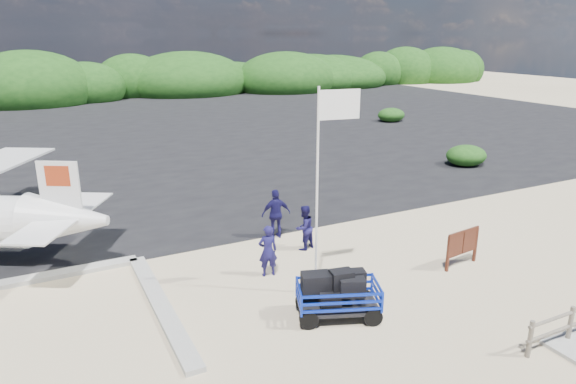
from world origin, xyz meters
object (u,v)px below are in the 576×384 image
baggage_cart (337,317)px  crew_a (268,251)px  aircraft_large (269,133)px  signboard (460,266)px  crew_c (276,214)px  flagpole (315,293)px  crew_b (304,228)px

baggage_cart → crew_a: bearing=122.4°
baggage_cart → aircraft_large: (10.01, 26.28, 0.00)m
baggage_cart → signboard: bearing=30.9°
crew_a → baggage_cart: bearing=109.5°
crew_c → crew_a: bearing=68.7°
flagpole → crew_c: size_ratio=3.21×
crew_b → aircraft_large: aircraft_large is taller
crew_a → aircraft_large: bearing=-106.3°
flagpole → crew_b: (1.31, 3.15, 0.84)m
flagpole → crew_c: bearing=79.2°
signboard → crew_c: 6.95m
baggage_cart → flagpole: flagpole is taller
flagpole → crew_a: 2.13m
crew_a → flagpole: bearing=122.0°
crew_c → aircraft_large: aircraft_large is taller
baggage_cart → crew_c: crew_c is taller
flagpole → crew_b: size_ratio=3.73×
signboard → aircraft_large: aircraft_large is taller
baggage_cart → aircraft_large: size_ratio=0.16×
flagpole → aircraft_large: bearing=68.3°
signboard → crew_b: crew_b is taller
flagpole → signboard: bearing=-6.0°
crew_a → aircraft_large: 25.36m
crew_a → aircraft_large: aircraft_large is taller
crew_b → aircraft_large: bearing=-130.2°
crew_b → crew_c: (-0.43, 1.47, 0.14)m
signboard → crew_c: crew_c is taller
crew_c → aircraft_large: size_ratio=0.12×
crew_b → flagpole: bearing=48.7°
crew_b → aircraft_large: 23.28m
flagpole → crew_c: flagpole is taller
aircraft_large → crew_a: bearing=95.7°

